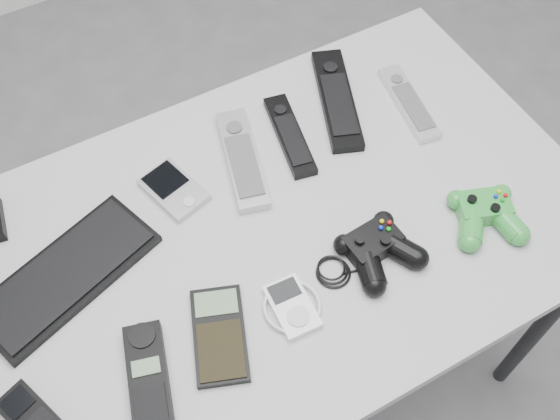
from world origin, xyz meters
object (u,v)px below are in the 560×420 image
remote_black_a (290,135)px  mp3_player (292,306)px  cordless_handset (149,383)px  controller_black (377,248)px  remote_silver_b (409,102)px  remote_black_b (337,99)px  mobile_phone (33,419)px  remote_silver_a (242,159)px  controller_green (486,213)px  calculator (219,335)px  desk (284,242)px  pda_keyboard (67,274)px  pda (174,189)px

remote_black_a → mp3_player: remote_black_a is taller
remote_black_a → cordless_handset: 0.51m
remote_black_a → controller_black: controller_black is taller
remote_silver_b → mp3_player: bearing=-137.5°
remote_black_b → mobile_phone: (-0.69, -0.31, -0.00)m
remote_silver_b → controller_black: size_ratio=0.89×
remote_silver_a → controller_green: size_ratio=1.70×
remote_silver_a → mp3_player: (-0.06, -0.29, -0.00)m
remote_silver_a → cordless_handset: size_ratio=1.22×
remote_black_a → controller_green: size_ratio=1.47×
mp3_player → calculator: bearing=176.9°
desk → remote_black_a: 0.20m
remote_silver_b → calculator: (-0.52, -0.25, -0.00)m
remote_silver_a → remote_black_b: 0.23m
controller_black → remote_silver_b: bearing=41.4°
cordless_handset → remote_silver_a: bearing=60.3°
mp3_player → controller_green: 0.36m
mobile_phone → remote_black_a: bearing=5.1°
desk → mp3_player: mp3_player is taller
pda_keyboard → pda: bearing=-1.4°
calculator → mp3_player: bearing=14.4°
mp3_player → remote_black_a: bearing=64.4°
pda_keyboard → mobile_phone: size_ratio=2.59×
remote_black_b → desk: bearing=-117.7°
pda_keyboard → mp3_player: bearing=-56.8°
mobile_phone → pda_keyboard: bearing=38.8°
cordless_handset → desk: bearing=41.6°
desk → controller_green: 0.35m
desk → calculator: 0.23m
remote_black_a → desk: bearing=-110.9°
pda_keyboard → remote_silver_a: (0.35, 0.07, 0.00)m
desk → mp3_player: 0.17m
remote_silver_b → mobile_phone: 0.84m
desk → calculator: calculator is taller
cordless_handset → controller_black: 0.41m
pda_keyboard → remote_black_b: (0.57, 0.11, 0.00)m
cordless_handset → pda_keyboard: bearing=117.3°
calculator → remote_silver_a: bearing=77.6°
pda → remote_black_a: 0.24m
calculator → cordless_handset: bearing=-150.0°
pda → controller_black: (0.24, -0.27, 0.01)m
remote_silver_a → mp3_player: remote_silver_a is taller
controller_black → controller_green: 0.20m
mobile_phone → mp3_player: 0.40m
desk → remote_black_a: remote_black_a is taller
remote_black_a → remote_silver_b: (0.24, -0.04, -0.00)m
desk → pda_keyboard: 0.37m
controller_black → mp3_player: bearing=-178.3°
pda → cordless_handset: bearing=-135.2°
cordless_handset → controller_green: 0.60m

